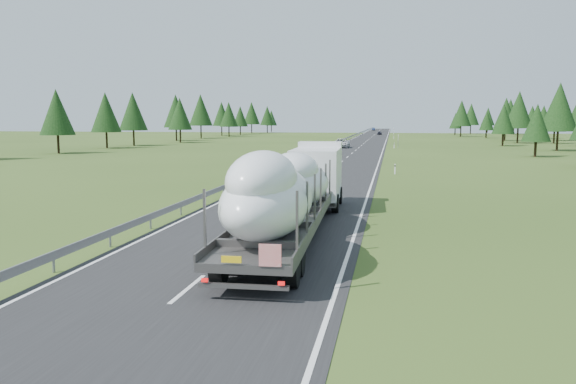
% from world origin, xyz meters
% --- Properties ---
extents(ground, '(400.00, 400.00, 0.00)m').
position_xyz_m(ground, '(0.00, 0.00, 0.00)').
color(ground, '#314818').
rests_on(ground, ground).
extents(road_surface, '(10.00, 400.00, 0.02)m').
position_xyz_m(road_surface, '(0.00, 100.00, 0.01)').
color(road_surface, black).
rests_on(road_surface, ground).
extents(guardrail, '(0.10, 400.00, 0.76)m').
position_xyz_m(guardrail, '(-5.30, 99.94, 0.60)').
color(guardrail, slate).
rests_on(guardrail, ground).
extents(marker_posts, '(0.13, 350.08, 1.00)m').
position_xyz_m(marker_posts, '(6.50, 155.00, 0.54)').
color(marker_posts, silver).
rests_on(marker_posts, ground).
extents(highway_sign, '(0.08, 0.90, 2.60)m').
position_xyz_m(highway_sign, '(7.20, 80.00, 1.81)').
color(highway_sign, slate).
rests_on(highway_sign, ground).
extents(tree_line_left, '(14.03, 249.39, 12.54)m').
position_xyz_m(tree_line_left, '(-45.31, 86.82, 7.03)').
color(tree_line_left, black).
rests_on(tree_line_left, ground).
extents(boat_truck, '(3.47, 20.97, 4.26)m').
position_xyz_m(boat_truck, '(1.79, -0.22, 2.27)').
color(boat_truck, silver).
rests_on(boat_truck, ground).
extents(distant_van, '(2.85, 6.13, 1.70)m').
position_xyz_m(distant_van, '(-3.23, 80.10, 0.85)').
color(distant_van, silver).
rests_on(distant_van, ground).
extents(distant_car_dark, '(1.61, 3.82, 1.29)m').
position_xyz_m(distant_car_dark, '(1.72, 169.51, 0.65)').
color(distant_car_dark, black).
rests_on(distant_car_dark, ground).
extents(distant_car_blue, '(1.62, 4.24, 1.38)m').
position_xyz_m(distant_car_blue, '(-2.86, 244.31, 0.69)').
color(distant_car_blue, '#162240').
rests_on(distant_car_blue, ground).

